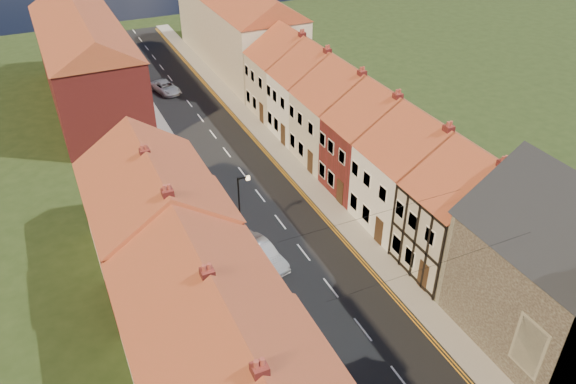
# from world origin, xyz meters

# --- Properties ---
(road) EXTENTS (7.00, 90.00, 0.02)m
(road) POSITION_xyz_m (0.00, 30.00, 0.01)
(road) COLOR black
(road) RESTS_ON ground
(pavement_left) EXTENTS (1.80, 90.00, 0.12)m
(pavement_left) POSITION_xyz_m (-4.40, 30.00, 0.06)
(pavement_left) COLOR #ADA49D
(pavement_left) RESTS_ON ground
(pavement_right) EXTENTS (1.80, 90.00, 0.12)m
(pavement_right) POSITION_xyz_m (4.40, 30.00, 0.06)
(pavement_right) COLOR #ADA49D
(pavement_right) RESTS_ON ground
(cottage_r_tudor) EXTENTS (8.30, 5.20, 9.00)m
(cottage_r_tudor) POSITION_xyz_m (9.27, 12.70, 4.47)
(cottage_r_tudor) COLOR beige
(cottage_r_tudor) RESTS_ON ground
(cottage_r_white_near) EXTENTS (8.30, 6.00, 9.00)m
(cottage_r_white_near) POSITION_xyz_m (9.30, 18.10, 4.47)
(cottage_r_white_near) COLOR white
(cottage_r_white_near) RESTS_ON ground
(cottage_r_cream_mid) EXTENTS (8.30, 5.20, 9.00)m
(cottage_r_cream_mid) POSITION_xyz_m (9.30, 23.50, 4.48)
(cottage_r_cream_mid) COLOR maroon
(cottage_r_cream_mid) RESTS_ON ground
(cottage_r_pink) EXTENTS (8.30, 6.00, 9.00)m
(cottage_r_pink) POSITION_xyz_m (9.30, 28.90, 4.47)
(cottage_r_pink) COLOR beige
(cottage_r_pink) RESTS_ON ground
(cottage_r_white_far) EXTENTS (8.30, 5.20, 9.00)m
(cottage_r_white_far) POSITION_xyz_m (9.30, 34.30, 4.48)
(cottage_r_white_far) COLOR white
(cottage_r_white_far) RESTS_ON ground
(cottage_r_cream_far) EXTENTS (8.30, 6.00, 9.00)m
(cottage_r_cream_far) POSITION_xyz_m (9.30, 39.70, 4.47)
(cottage_r_cream_far) COLOR beige
(cottage_r_cream_far) RESTS_ON ground
(cottage_l_white) EXTENTS (8.30, 6.90, 8.80)m
(cottage_l_white) POSITION_xyz_m (-9.30, 11.95, 4.37)
(cottage_l_white) COLOR beige
(cottage_l_white) RESTS_ON ground
(cottage_l_brick_mid) EXTENTS (8.30, 5.70, 9.10)m
(cottage_l_brick_mid) POSITION_xyz_m (-9.30, 18.05, 4.53)
(cottage_l_brick_mid) COLOR maroon
(cottage_l_brick_mid) RESTS_ON ground
(cottage_l_pink) EXTENTS (8.30, 6.30, 8.80)m
(cottage_l_pink) POSITION_xyz_m (-9.30, 23.85, 4.37)
(cottage_l_pink) COLOR #FED3C9
(cottage_l_pink) RESTS_ON ground
(block_right_far) EXTENTS (8.30, 24.20, 10.50)m
(block_right_far) POSITION_xyz_m (9.30, 55.00, 5.29)
(block_right_far) COLOR beige
(block_right_far) RESTS_ON ground
(block_left_far) EXTENTS (8.30, 24.20, 10.50)m
(block_left_far) POSITION_xyz_m (-9.30, 50.00, 5.29)
(block_left_far) COLOR maroon
(block_left_far) RESTS_ON ground
(lamppost) EXTENTS (0.88, 0.15, 6.00)m
(lamppost) POSITION_xyz_m (-3.81, 20.00, 3.54)
(lamppost) COLOR black
(lamppost) RESTS_ON pavement_left
(car_mid) EXTENTS (2.73, 4.99, 1.56)m
(car_mid) POSITION_xyz_m (-3.20, 18.29, 0.78)
(car_mid) COLOR #94979B
(car_mid) RESTS_ON ground
(car_distant) EXTENTS (2.93, 4.69, 1.21)m
(car_distant) POSITION_xyz_m (-1.50, 50.00, 0.60)
(car_distant) COLOR silver
(car_distant) RESTS_ON ground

